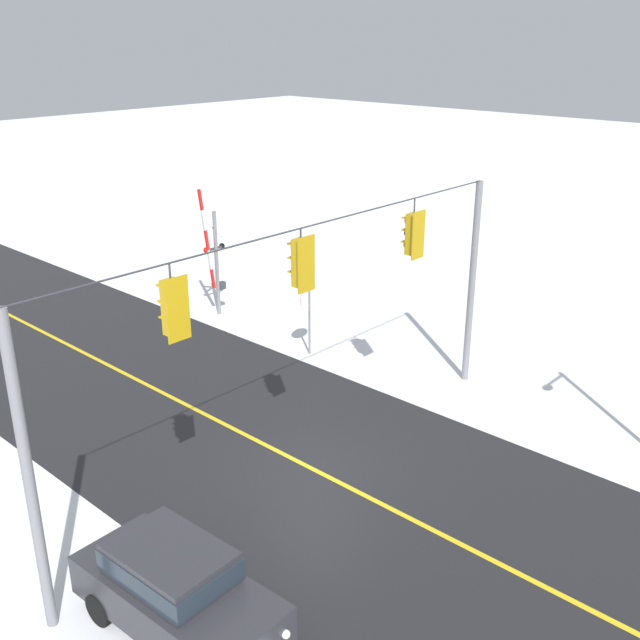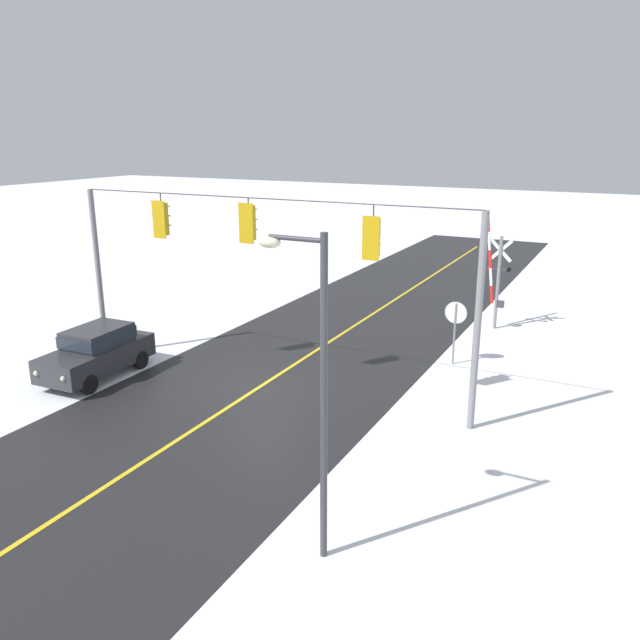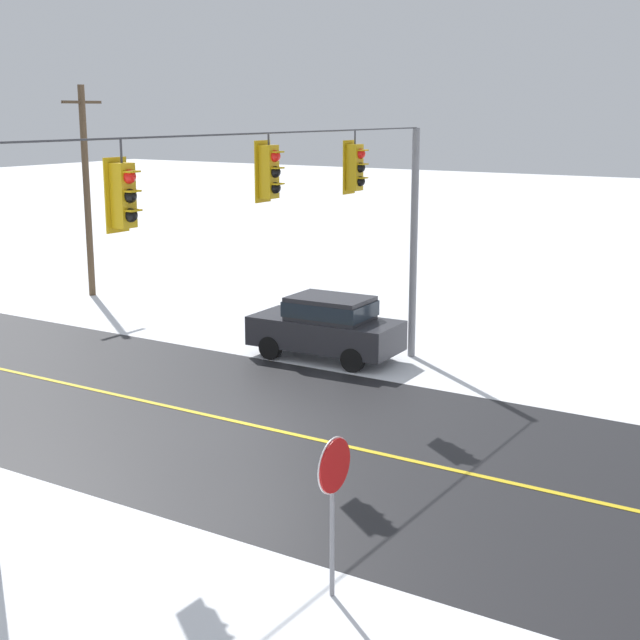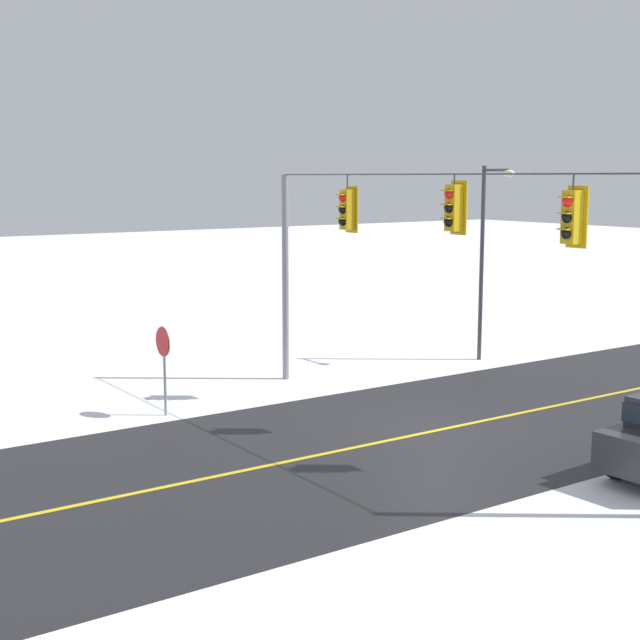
% 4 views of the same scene
% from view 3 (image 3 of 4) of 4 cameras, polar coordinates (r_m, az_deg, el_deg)
% --- Properties ---
extents(ground_plane, '(160.00, 160.00, 0.00)m').
position_cam_3_polar(ground_plane, '(19.85, -3.55, -6.71)').
color(ground_plane, white).
extents(road_asphalt, '(9.00, 80.00, 0.01)m').
position_cam_3_polar(road_asphalt, '(23.71, -15.41, -3.86)').
color(road_asphalt, black).
rests_on(road_asphalt, ground).
extents(lane_centre_line, '(0.14, 72.00, 0.01)m').
position_cam_3_polar(lane_centre_line, '(23.71, -15.41, -3.84)').
color(lane_centre_line, gold).
rests_on(lane_centre_line, ground).
extents(signal_span, '(14.20, 0.47, 6.22)m').
position_cam_3_polar(signal_span, '(18.88, -3.62, 5.62)').
color(signal_span, gray).
rests_on(signal_span, ground).
extents(stop_sign, '(0.80, 0.09, 2.35)m').
position_cam_3_polar(stop_sign, '(12.69, 0.87, -10.01)').
color(stop_sign, gray).
rests_on(stop_sign, ground).
extents(parked_car_charcoal, '(1.97, 4.26, 1.74)m').
position_cam_3_polar(parked_car_charcoal, '(24.95, 0.44, -0.30)').
color(parked_car_charcoal, '#2D2D33').
rests_on(parked_car_charcoal, ground).
extents(utility_pole, '(1.80, 0.24, 7.52)m').
position_cam_3_polar(utility_pole, '(34.31, -14.29, 7.90)').
color(utility_pole, brown).
rests_on(utility_pole, ground).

